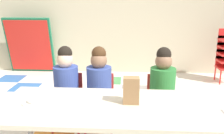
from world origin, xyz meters
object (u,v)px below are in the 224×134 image
seated_child_near_camera (66,80)px  folded_activity_table (30,46)px  seated_child_middle_seat (99,81)px  craft_table (107,110)px  paper_bag_brown (131,90)px  paper_plate_near_edge (33,102)px  donut_powdered_on_plate (33,100)px  seated_child_far_right (162,82)px

seated_child_near_camera → folded_activity_table: 2.48m
seated_child_middle_seat → craft_table: bearing=-77.9°
folded_activity_table → seated_child_middle_seat: bearing=-53.3°
folded_activity_table → paper_bag_brown: (1.93, -2.71, 0.13)m
paper_plate_near_edge → donut_powdered_on_plate: donut_powdered_on_plate is taller
craft_table → seated_child_near_camera: 0.78m
folded_activity_table → donut_powdered_on_plate: 2.97m
seated_child_near_camera → paper_bag_brown: seated_child_near_camera is taller
seated_child_near_camera → paper_bag_brown: bearing=-39.8°
craft_table → seated_child_middle_seat: (-0.13, 0.61, 0.04)m
seated_child_near_camera → paper_plate_near_edge: size_ratio=5.10×
seated_child_middle_seat → paper_plate_near_edge: size_ratio=5.10×
paper_plate_near_edge → seated_child_middle_seat: bearing=51.6°
seated_child_far_right → folded_activity_table: 3.12m
craft_table → paper_plate_near_edge: bearing=179.5°
folded_activity_table → paper_plate_near_edge: folded_activity_table is taller
paper_plate_near_edge → seated_child_near_camera: bearing=77.9°
craft_table → seated_child_near_camera: (-0.48, 0.61, 0.04)m
seated_child_middle_seat → donut_powdered_on_plate: seated_child_middle_seat is taller
seated_child_near_camera → paper_plate_near_edge: bearing=-102.1°
paper_bag_brown → donut_powdered_on_plate: 0.81m
donut_powdered_on_plate → seated_child_far_right: bearing=28.0°
folded_activity_table → paper_bag_brown: bearing=-54.6°
seated_child_near_camera → paper_plate_near_edge: 0.62m
craft_table → folded_activity_table: folded_activity_table is taller
seated_child_near_camera → folded_activity_table: (-1.25, 2.15, -0.02)m
craft_table → seated_child_near_camera: size_ratio=1.91×
paper_bag_brown → seated_child_middle_seat: bearing=120.1°
craft_table → paper_plate_near_edge: 0.62m
craft_table → seated_child_far_right: 0.81m
craft_table → paper_bag_brown: 0.25m
seated_child_middle_seat → paper_bag_brown: 0.66m
paper_bag_brown → seated_child_near_camera: bearing=140.2°
craft_table → seated_child_middle_seat: seated_child_middle_seat is taller
craft_table → paper_bag_brown: paper_bag_brown is taller
paper_plate_near_edge → donut_powdered_on_plate: (0.00, 0.00, 0.02)m
seated_child_near_camera → donut_powdered_on_plate: bearing=-102.1°
seated_child_middle_seat → folded_activity_table: (-1.60, 2.15, -0.02)m
folded_activity_table → donut_powdered_on_plate: (1.12, -2.75, 0.04)m
seated_child_middle_seat → donut_powdered_on_plate: (-0.48, -0.61, 0.02)m
seated_child_far_right → paper_plate_near_edge: (-1.14, -0.61, 0.01)m
paper_bag_brown → donut_powdered_on_plate: (-0.81, -0.04, -0.09)m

